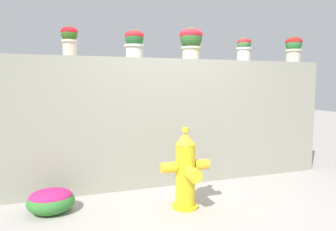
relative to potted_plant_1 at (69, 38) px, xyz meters
name	(u,v)px	position (x,y,z in m)	size (l,w,h in m)	color
ground_plane	(192,206)	(1.28, -0.99, -2.01)	(24.00, 24.00, 0.00)	#A39A94
stone_wall	(165,122)	(1.28, -0.02, -1.12)	(5.07, 0.38, 1.78)	gray
potted_plant_1	(69,38)	(0.00, 0.00, 0.00)	(0.21, 0.21, 0.39)	beige
potted_plant_2	(134,42)	(0.84, -0.05, -0.01)	(0.27, 0.27, 0.38)	#BAB8AC
potted_plant_3	(191,40)	(1.68, -0.02, 0.05)	(0.33, 0.33, 0.47)	beige
potted_plant_4	(244,48)	(2.58, 0.00, -0.03)	(0.25, 0.25, 0.37)	beige
potted_plant_5	(294,47)	(3.52, -0.01, 0.02)	(0.27, 0.27, 0.43)	beige
fire_hydrant	(186,171)	(1.19, -1.02, -1.58)	(0.58, 0.46, 0.94)	yellow
flower_bush_left	(51,200)	(-0.28, -0.63, -1.87)	(0.52, 0.46, 0.28)	#337830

